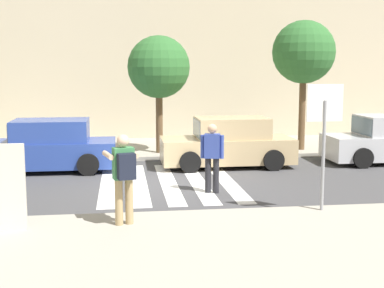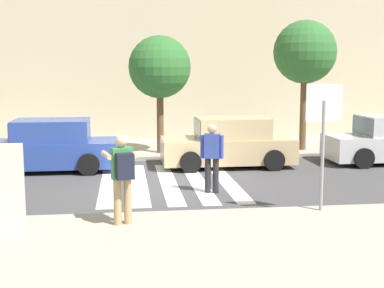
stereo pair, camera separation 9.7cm
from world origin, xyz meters
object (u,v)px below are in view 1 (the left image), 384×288
Objects in this scene: parked_car_blue at (48,147)px; street_tree_center at (159,68)px; photographer_with_backpack at (124,172)px; parked_car_tan at (228,144)px; street_tree_east at (304,53)px; stop_sign at (324,119)px; pedestrian_crossing at (212,154)px.

street_tree_center is (3.51, 2.17, 2.36)m from parked_car_blue.
street_tree_center is at bearing 81.48° from photographer_with_backpack.
parked_car_blue is (-2.23, 6.37, -0.44)m from photographer_with_backpack.
parked_car_tan is at bearing 62.75° from photographer_with_backpack.
street_tree_east is at bearing 34.98° from parked_car_tan.
stop_sign is at bearing -70.61° from street_tree_center.
stop_sign is 3.25m from pedestrian_crossing.
pedestrian_crossing is 0.42× the size of parked_car_blue.
street_tree_east is (2.33, 8.04, 1.55)m from stop_sign.
parked_car_blue is 1.00× the size of parked_car_tan.
street_tree_east is (3.14, 2.20, 2.88)m from parked_car_tan.
stop_sign is 1.52× the size of photographer_with_backpack.
pedestrian_crossing is (-1.92, 2.40, -1.08)m from stop_sign.
stop_sign reaches higher than pedestrian_crossing.
pedestrian_crossing is (2.18, 2.93, -0.19)m from photographer_with_backpack.
street_tree_center reaches higher than parked_car_tan.
stop_sign reaches higher than parked_car_tan.
street_tree_center is (-2.00, 2.17, 2.36)m from parked_car_tan.
street_tree_east is (4.24, 5.64, 2.63)m from pedestrian_crossing.
stop_sign is at bearing -42.69° from parked_car_blue.
street_tree_east reaches higher than parked_car_blue.
stop_sign is 8.51m from street_tree_east.
parked_car_blue is at bearing -148.27° from street_tree_center.
street_tree_east is at bearing 53.14° from photographer_with_backpack.
parked_car_blue is at bearing 137.31° from stop_sign.
parked_car_tan is at bearing -145.02° from street_tree_east.
pedestrian_crossing is at bearing 53.30° from photographer_with_backpack.
parked_car_blue is 0.89× the size of street_tree_east.
street_tree_east reaches higher than street_tree_center.
pedestrian_crossing is 0.42× the size of parked_car_tan.
street_tree_east is (5.15, 0.03, 0.52)m from street_tree_center.
parked_car_blue and parked_car_tan have the same top height.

